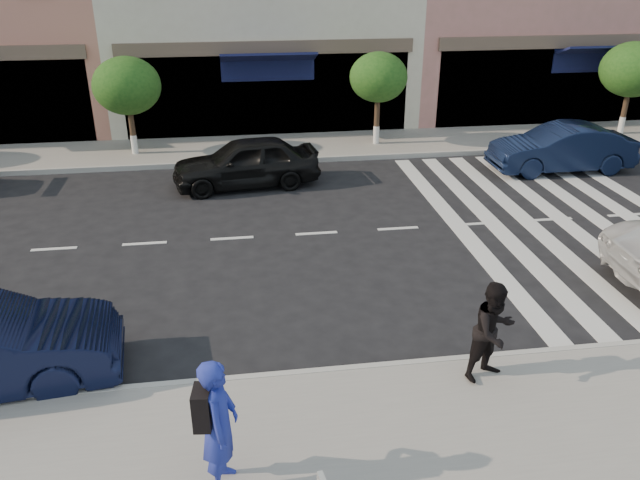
# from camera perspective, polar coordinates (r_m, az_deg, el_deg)

# --- Properties ---
(ground) EXTENTS (120.00, 120.00, 0.00)m
(ground) POSITION_cam_1_polar(r_m,az_deg,el_deg) (11.39, 2.48, -7.63)
(ground) COLOR black
(ground) RESTS_ON ground
(sidewalk_near) EXTENTS (60.00, 4.50, 0.15)m
(sidewalk_near) POSITION_cam_1_polar(r_m,az_deg,el_deg) (8.50, 7.41, -20.73)
(sidewalk_near) COLOR gray
(sidewalk_near) RESTS_ON ground
(sidewalk_far) EXTENTS (60.00, 3.00, 0.15)m
(sidewalk_far) POSITION_cam_1_polar(r_m,az_deg,el_deg) (21.38, -2.95, 8.46)
(sidewalk_far) COLOR gray
(sidewalk_far) RESTS_ON ground
(street_tree_wb) EXTENTS (2.10, 2.10, 3.06)m
(street_tree_wb) POSITION_cam_1_polar(r_m,az_deg,el_deg) (20.82, -17.25, 13.29)
(street_tree_wb) COLOR #473323
(street_tree_wb) RESTS_ON sidewalk_far
(street_tree_c) EXTENTS (1.90, 1.90, 3.04)m
(street_tree_c) POSITION_cam_1_polar(r_m,az_deg,el_deg) (21.14, 5.36, 14.55)
(street_tree_c) COLOR #473323
(street_tree_c) RESTS_ON sidewalk_far
(street_tree_ea) EXTENTS (2.20, 2.20, 3.19)m
(street_tree_ea) POSITION_cam_1_polar(r_m,az_deg,el_deg) (24.80, 26.69, 13.73)
(street_tree_ea) COLOR #473323
(street_tree_ea) RESTS_ON sidewalk_far
(photographer) EXTENTS (0.50, 0.70, 1.79)m
(photographer) POSITION_cam_1_polar(r_m,az_deg,el_deg) (7.75, -9.14, -16.36)
(photographer) COLOR #222E9D
(photographer) RESTS_ON sidewalk_near
(walker) EXTENTS (0.96, 0.87, 1.61)m
(walker) POSITION_cam_1_polar(r_m,az_deg,el_deg) (9.77, 15.59, -8.06)
(walker) COLOR black
(walker) RESTS_ON sidewalk_near
(car_far_mid) EXTENTS (4.28, 2.15, 1.40)m
(car_far_mid) POSITION_cam_1_polar(r_m,az_deg,el_deg) (17.87, -6.80, 7.08)
(car_far_mid) COLOR black
(car_far_mid) RESTS_ON ground
(car_far_right) EXTENTS (4.27, 1.49, 1.41)m
(car_far_right) POSITION_cam_1_polar(r_m,az_deg,el_deg) (20.40, 21.21, 7.83)
(car_far_right) COLOR black
(car_far_right) RESTS_ON ground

